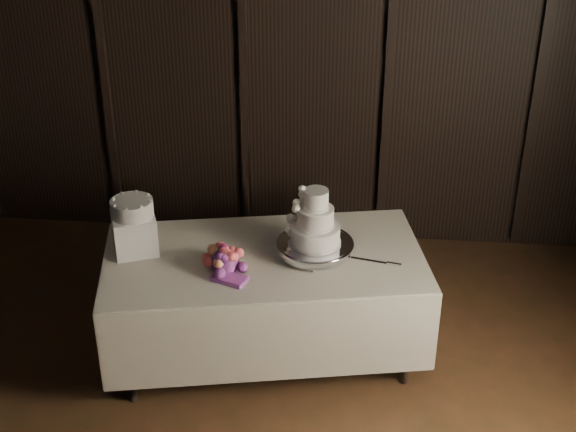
% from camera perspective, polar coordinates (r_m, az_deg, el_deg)
% --- Properties ---
extents(room, '(6.08, 7.08, 3.08)m').
position_cam_1_polar(room, '(3.15, -12.82, -8.59)').
color(room, black).
rests_on(room, ground).
extents(display_table, '(2.16, 1.42, 0.76)m').
position_cam_1_polar(display_table, '(5.18, -1.66, -6.07)').
color(display_table, beige).
rests_on(display_table, ground).
extents(cake_stand, '(0.63, 0.63, 0.09)m').
position_cam_1_polar(cake_stand, '(4.98, 1.94, -2.36)').
color(cake_stand, silver).
rests_on(cake_stand, display_table).
extents(wedding_cake, '(0.34, 0.30, 0.36)m').
position_cam_1_polar(wedding_cake, '(4.87, 1.65, -0.53)').
color(wedding_cake, white).
rests_on(wedding_cake, cake_stand).
extents(bouquet, '(0.44, 0.50, 0.20)m').
position_cam_1_polar(bouquet, '(4.83, -4.56, -3.12)').
color(bouquet, '#E65359').
rests_on(bouquet, display_table).
extents(box_pedestal, '(0.34, 0.34, 0.25)m').
position_cam_1_polar(box_pedestal, '(5.08, -10.85, -1.19)').
color(box_pedestal, white).
rests_on(box_pedestal, display_table).
extents(small_cake, '(0.34, 0.34, 0.10)m').
position_cam_1_polar(small_cake, '(4.99, -11.04, 0.57)').
color(small_cake, white).
rests_on(small_cake, box_pedestal).
extents(cake_knife, '(0.37, 0.10, 0.01)m').
position_cam_1_polar(cake_knife, '(4.96, 5.45, -3.11)').
color(cake_knife, silver).
rests_on(cake_knife, display_table).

